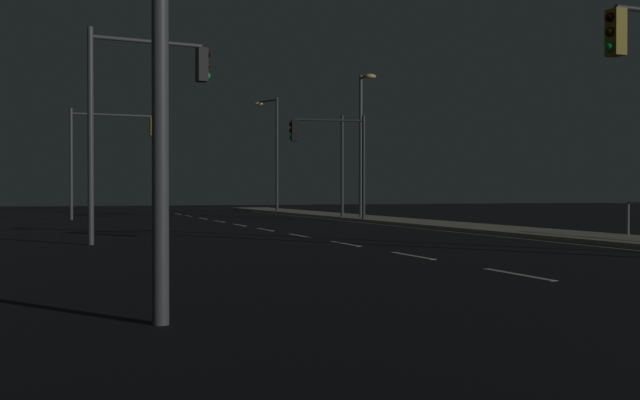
{
  "coord_description": "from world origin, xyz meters",
  "views": [
    {
      "loc": [
        -7.56,
        -2.09,
        1.43
      ],
      "look_at": [
        0.74,
        21.05,
        1.14
      ],
      "focal_mm": 42.83,
      "sensor_mm": 36.0,
      "label": 1
    }
  ],
  "objects_px": {
    "street_lamp_across_street": "(273,143)",
    "street_lamp_mid_block": "(363,131)",
    "traffic_light_near_right": "(320,146)",
    "traffic_light_mid_left": "(109,142)",
    "traffic_light_far_left": "(142,96)",
    "traffic_light_near_left": "(330,146)"
  },
  "relations": [
    {
      "from": "traffic_light_near_right",
      "to": "traffic_light_mid_left",
      "type": "bearing_deg",
      "value": 160.05
    },
    {
      "from": "traffic_light_near_left",
      "to": "street_lamp_mid_block",
      "type": "height_order",
      "value": "street_lamp_mid_block"
    },
    {
      "from": "traffic_light_far_left",
      "to": "street_lamp_across_street",
      "type": "relative_size",
      "value": 0.79
    },
    {
      "from": "traffic_light_mid_left",
      "to": "traffic_light_near_right",
      "type": "relative_size",
      "value": 1.08
    },
    {
      "from": "street_lamp_mid_block",
      "to": "street_lamp_across_street",
      "type": "bearing_deg",
      "value": 94.89
    },
    {
      "from": "traffic_light_mid_left",
      "to": "traffic_light_far_left",
      "type": "relative_size",
      "value": 0.95
    },
    {
      "from": "traffic_light_near_left",
      "to": "street_lamp_mid_block",
      "type": "relative_size",
      "value": 0.68
    },
    {
      "from": "traffic_light_mid_left",
      "to": "street_lamp_mid_block",
      "type": "xyz_separation_m",
      "value": [
        11.84,
        -4.56,
        0.5
      ]
    },
    {
      "from": "traffic_light_near_right",
      "to": "traffic_light_far_left",
      "type": "relative_size",
      "value": 0.88
    },
    {
      "from": "traffic_light_mid_left",
      "to": "traffic_light_near_left",
      "type": "bearing_deg",
      "value": -34.54
    },
    {
      "from": "street_lamp_mid_block",
      "to": "traffic_light_near_left",
      "type": "bearing_deg",
      "value": -141.88
    },
    {
      "from": "street_lamp_across_street",
      "to": "traffic_light_near_left",
      "type": "bearing_deg",
      "value": -95.59
    },
    {
      "from": "traffic_light_near_right",
      "to": "street_lamp_across_street",
      "type": "height_order",
      "value": "street_lamp_across_street"
    },
    {
      "from": "traffic_light_near_right",
      "to": "street_lamp_mid_block",
      "type": "height_order",
      "value": "street_lamp_mid_block"
    },
    {
      "from": "traffic_light_near_left",
      "to": "traffic_light_near_right",
      "type": "bearing_deg",
      "value": 79.88
    },
    {
      "from": "traffic_light_far_left",
      "to": "street_lamp_mid_block",
      "type": "distance_m",
      "value": 18.48
    },
    {
      "from": "traffic_light_near_right",
      "to": "street_lamp_mid_block",
      "type": "xyz_separation_m",
      "value": [
        1.92,
        -0.96,
        0.7
      ]
    },
    {
      "from": "traffic_light_far_left",
      "to": "street_lamp_mid_block",
      "type": "height_order",
      "value": "street_lamp_mid_block"
    },
    {
      "from": "traffic_light_mid_left",
      "to": "street_lamp_mid_block",
      "type": "bearing_deg",
      "value": -21.08
    },
    {
      "from": "street_lamp_across_street",
      "to": "street_lamp_mid_block",
      "type": "bearing_deg",
      "value": -85.11
    },
    {
      "from": "traffic_light_mid_left",
      "to": "street_lamp_across_street",
      "type": "height_order",
      "value": "street_lamp_across_street"
    },
    {
      "from": "traffic_light_far_left",
      "to": "traffic_light_near_left",
      "type": "distance_m",
      "value": 15.45
    }
  ]
}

